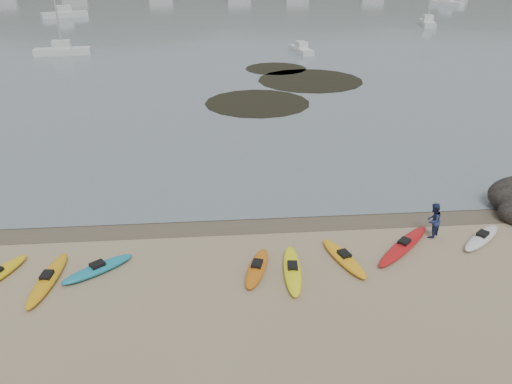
{
  "coord_description": "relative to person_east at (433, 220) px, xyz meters",
  "views": [
    {
      "loc": [
        -1.83,
        -21.32,
        11.76
      ],
      "look_at": [
        0.0,
        0.0,
        1.5
      ],
      "focal_mm": 35.0,
      "sensor_mm": 36.0,
      "label": 1
    }
  ],
  "objects": [
    {
      "name": "moored_boats",
      "position": [
        1.71,
        82.41,
        -0.28
      ],
      "size": [
        95.83,
        68.32,
        1.24
      ],
      "color": "silver",
      "rests_on": "ground"
    },
    {
      "name": "far_hills",
      "position": [
        31.51,
        196.25,
        -16.77
      ],
      "size": [
        550.0,
        135.0,
        80.0
      ],
      "color": "#384235",
      "rests_on": "ground"
    },
    {
      "name": "ground",
      "position": [
        -7.87,
        2.28,
        -0.84
      ],
      "size": [
        600.0,
        600.0,
        0.0
      ],
      "primitive_type": "plane",
      "color": "tan",
      "rests_on": "ground"
    },
    {
      "name": "wet_sand",
      "position": [
        -7.87,
        1.98,
        -0.83
      ],
      "size": [
        60.0,
        60.0,
        0.0
      ],
      "primitive_type": "plane",
      "color": "brown",
      "rests_on": "ground"
    },
    {
      "name": "kelp_mats",
      "position": [
        -2.46,
        29.58,
        -0.81
      ],
      "size": [
        16.03,
        21.95,
        0.04
      ],
      "color": "black",
      "rests_on": "water"
    },
    {
      "name": "kayaks",
      "position": [
        -8.44,
        -1.65,
        -0.67
      ],
      "size": [
        23.2,
        5.06,
        0.34
      ],
      "color": "#FFAD15",
      "rests_on": "ground"
    },
    {
      "name": "person_east",
      "position": [
        0.0,
        0.0,
        0.0
      ],
      "size": [
        1.03,
        1.02,
        1.67
      ],
      "primitive_type": "imported",
      "rotation": [
        0.0,
        0.0,
        3.9
      ],
      "color": "navy",
      "rests_on": "ground"
    }
  ]
}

